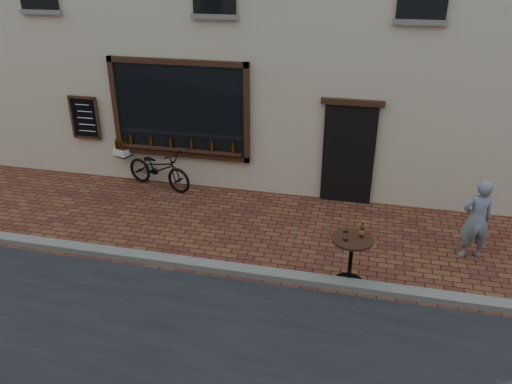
# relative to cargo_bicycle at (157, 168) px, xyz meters

# --- Properties ---
(ground) EXTENTS (90.00, 90.00, 0.00)m
(ground) POSITION_rel_cargo_bicycle_xyz_m (2.45, -3.21, -0.48)
(ground) COLOR #53231B
(ground) RESTS_ON ground
(kerb) EXTENTS (90.00, 0.25, 0.12)m
(kerb) POSITION_rel_cargo_bicycle_xyz_m (2.45, -3.01, -0.42)
(kerb) COLOR slate
(kerb) RESTS_ON ground
(cargo_bicycle) EXTENTS (2.14, 1.15, 1.01)m
(cargo_bicycle) POSITION_rel_cargo_bicycle_xyz_m (0.00, 0.00, 0.00)
(cargo_bicycle) COLOR black
(cargo_bicycle) RESTS_ON ground
(bistro_table) EXTENTS (0.67, 0.67, 1.16)m
(bistro_table) POSITION_rel_cargo_bicycle_xyz_m (4.64, -2.86, 0.14)
(bistro_table) COLOR black
(bistro_table) RESTS_ON ground
(pedestrian) EXTENTS (0.63, 0.49, 1.53)m
(pedestrian) POSITION_rel_cargo_bicycle_xyz_m (6.73, -1.53, 0.28)
(pedestrian) COLOR slate
(pedestrian) RESTS_ON ground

